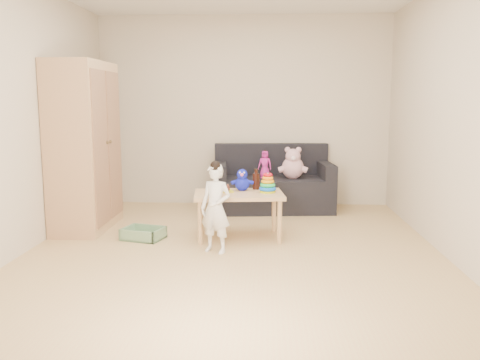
# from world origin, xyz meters

# --- Properties ---
(room) EXTENTS (4.50, 4.50, 4.50)m
(room) POSITION_xyz_m (0.00, 0.00, 1.30)
(room) COLOR tan
(room) RESTS_ON ground
(wardrobe) EXTENTS (0.52, 1.04, 1.88)m
(wardrobe) POSITION_xyz_m (-1.73, 0.76, 0.94)
(wardrobe) COLOR tan
(wardrobe) RESTS_ON ground
(sofa) EXTENTS (1.61, 0.91, 0.44)m
(sofa) POSITION_xyz_m (0.41, 1.83, 0.22)
(sofa) COLOR black
(sofa) RESTS_ON ground
(play_table) EXTENTS (0.98, 0.68, 0.49)m
(play_table) POSITION_xyz_m (0.03, 0.42, 0.24)
(play_table) COLOR tan
(play_table) RESTS_ON ground
(storage_bin) EXTENTS (0.48, 0.41, 0.12)m
(storage_bin) POSITION_xyz_m (-0.98, 0.31, 0.06)
(storage_bin) COLOR gray
(storage_bin) RESTS_ON ground
(toddler) EXTENTS (0.37, 0.31, 0.84)m
(toddler) POSITION_xyz_m (-0.16, -0.11, 0.42)
(toddler) COLOR white
(toddler) RESTS_ON ground
(pink_bear) EXTENTS (0.32, 0.28, 0.35)m
(pink_bear) POSITION_xyz_m (0.66, 1.78, 0.61)
(pink_bear) COLOR #E2A6B3
(pink_bear) RESTS_ON sofa
(doll) EXTENTS (0.20, 0.16, 0.35)m
(doll) POSITION_xyz_m (0.30, 1.79, 0.61)
(doll) COLOR #DC29A3
(doll) RESTS_ON sofa
(ring_stacker) EXTENTS (0.18, 0.18, 0.21)m
(ring_stacker) POSITION_xyz_m (0.33, 0.46, 0.57)
(ring_stacker) COLOR #C2CD0A
(ring_stacker) RESTS_ON play_table
(brown_bottle) EXTENTS (0.08, 0.08, 0.22)m
(brown_bottle) POSITION_xyz_m (0.21, 0.65, 0.58)
(brown_bottle) COLOR black
(brown_bottle) RESTS_ON play_table
(blue_plush) EXTENTS (0.24, 0.22, 0.24)m
(blue_plush) POSITION_xyz_m (0.06, 0.55, 0.61)
(blue_plush) COLOR #151EC3
(blue_plush) RESTS_ON play_table
(wooden_figure) EXTENTS (0.04, 0.04, 0.10)m
(wooden_figure) POSITION_xyz_m (-0.08, 0.37, 0.54)
(wooden_figure) COLOR #5B291C
(wooden_figure) RESTS_ON play_table
(yellow_book) EXTENTS (0.22, 0.22, 0.01)m
(yellow_book) POSITION_xyz_m (-0.13, 0.48, 0.49)
(yellow_book) COLOR gold
(yellow_book) RESTS_ON play_table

